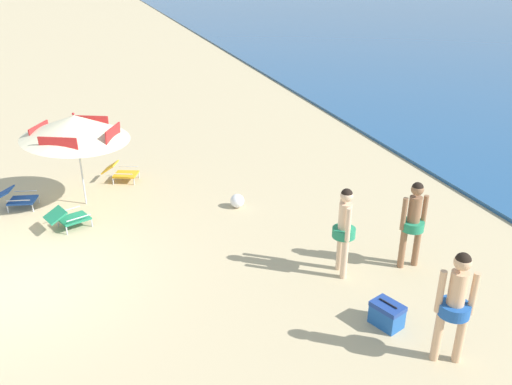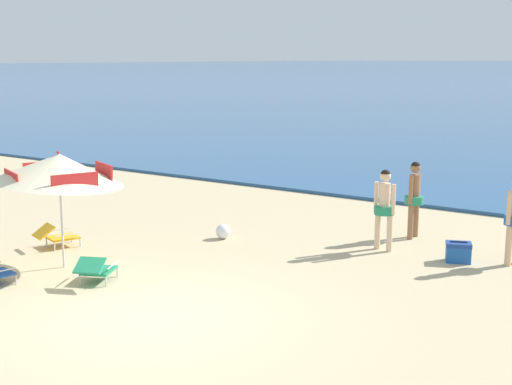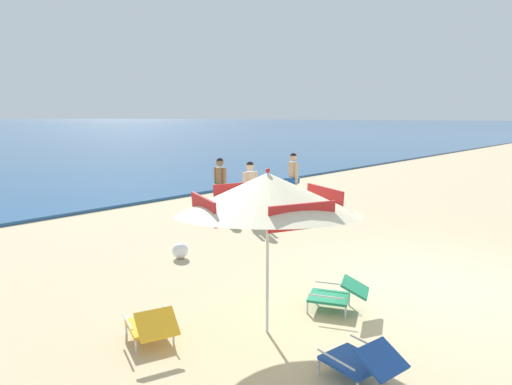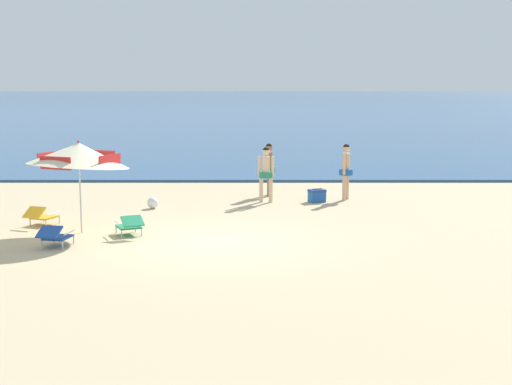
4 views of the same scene
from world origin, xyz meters
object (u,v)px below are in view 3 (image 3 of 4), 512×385
lounge_chair_beside_umbrella (338,294)px  cooler_box (285,207)px  beach_umbrella_striped_main (268,194)px  person_standing_near_shore (220,182)px  lounge_chair_facing_sea (152,325)px  beach_ball (180,251)px  person_wading_in (250,188)px  person_standing_beside (293,176)px  lounge_chair_under_umbrella (362,361)px

lounge_chair_beside_umbrella → cooler_box: (4.96, 5.03, -0.07)m
beach_umbrella_striped_main → cooler_box: size_ratio=5.95×
person_standing_near_shore → cooler_box: (1.48, -1.31, -0.81)m
lounge_chair_facing_sea → person_standing_near_shore: (6.01, 5.10, 0.74)m
lounge_chair_facing_sea → beach_ball: 3.63m
beach_ball → lounge_chair_beside_umbrella: bearing=-89.7°
person_wading_in → person_standing_near_shore: bearing=85.0°
person_standing_near_shore → cooler_box: size_ratio=2.95×
lounge_chair_facing_sea → person_standing_beside: (8.45, 4.22, 0.77)m
lounge_chair_facing_sea → person_wading_in: 7.02m
beach_umbrella_striped_main → person_standing_beside: beach_umbrella_striped_main is taller
beach_ball → lounge_chair_facing_sea: bearing=-133.9°
person_standing_near_shore → cooler_box: person_standing_near_shore is taller
lounge_chair_under_umbrella → cooler_box: lounge_chair_under_umbrella is taller
person_standing_near_shore → person_standing_beside: 2.59m
lounge_chair_facing_sea → beach_ball: lounge_chair_facing_sea is taller
lounge_chair_beside_umbrella → beach_ball: lounge_chair_beside_umbrella is taller
person_standing_beside → person_wading_in: bearing=-169.7°
lounge_chair_facing_sea → cooler_box: lounge_chair_facing_sea is taller
beach_umbrella_striped_main → person_wading_in: 6.62m
person_wading_in → beach_umbrella_striped_main: bearing=-134.8°
lounge_chair_beside_umbrella → person_standing_beside: (5.92, 5.46, 0.76)m
person_standing_near_shore → beach_ball: (-3.50, -2.49, -0.84)m
lounge_chair_under_umbrella → beach_ball: bearing=74.1°
beach_umbrella_striped_main → lounge_chair_beside_umbrella: size_ratio=3.45×
beach_umbrella_striped_main → person_standing_beside: bearing=35.5°
beach_umbrella_striped_main → lounge_chair_under_umbrella: (-0.20, -1.57, -1.67)m
lounge_chair_under_umbrella → beach_ball: size_ratio=2.87×
lounge_chair_beside_umbrella → lounge_chair_facing_sea: lounge_chair_facing_sea is taller
lounge_chair_beside_umbrella → cooler_box: lounge_chair_beside_umbrella is taller
cooler_box → beach_ball: cooler_box is taller
cooler_box → lounge_chair_facing_sea: bearing=-153.1°
beach_umbrella_striped_main → person_wading_in: beach_umbrella_striped_main is taller
lounge_chair_facing_sea → beach_ball: bearing=46.1°
lounge_chair_beside_umbrella → beach_umbrella_striped_main: bearing=164.8°
beach_umbrella_striped_main → person_standing_near_shore: 7.70m
lounge_chair_facing_sea → cooler_box: 8.40m
lounge_chair_beside_umbrella → beach_ball: (-0.02, 3.85, -0.11)m
lounge_chair_beside_umbrella → lounge_chair_facing_sea: size_ratio=1.00×
beach_umbrella_striped_main → lounge_chair_under_umbrella: beach_umbrella_striped_main is taller
lounge_chair_facing_sea → person_wading_in: person_wading_in is taller
lounge_chair_under_umbrella → person_standing_near_shore: 9.07m
beach_umbrella_striped_main → lounge_chair_under_umbrella: bearing=-97.3°
lounge_chair_under_umbrella → person_wading_in: bearing=52.2°
lounge_chair_facing_sea → cooler_box: size_ratio=1.73×
lounge_chair_under_umbrella → person_standing_near_shore: (4.94, 7.57, 0.73)m
lounge_chair_under_umbrella → lounge_chair_facing_sea: size_ratio=0.95×
lounge_chair_facing_sea → person_standing_near_shore: person_standing_near_shore is taller
beach_umbrella_striped_main → beach_ball: beach_umbrella_striped_main is taller
person_wading_in → cooler_box: bearing=1.4°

